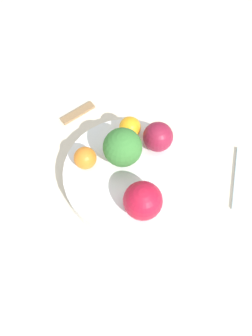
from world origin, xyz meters
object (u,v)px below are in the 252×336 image
(bowl, at_px, (126,176))
(spoon, at_px, (78,113))
(apple_green, at_px, (143,201))
(orange_back, at_px, (130,127))
(orange_front, at_px, (85,158))
(apple_red, at_px, (158,137))
(broccoli, at_px, (123,148))

(bowl, relative_size, spoon, 3.10)
(apple_green, relative_size, orange_back, 1.59)
(orange_front, height_order, spoon, orange_front)
(apple_red, distance_m, orange_back, 0.05)
(broccoli, height_order, orange_front, broccoli)
(bowl, relative_size, broccoli, 2.84)
(broccoli, xyz_separation_m, orange_front, (-0.06, -0.03, -0.02))
(bowl, height_order, apple_green, apple_green)
(apple_red, distance_m, apple_green, 0.12)
(broccoli, bearing_deg, orange_front, -155.04)
(orange_front, bearing_deg, bowl, 7.76)
(bowl, distance_m, spoon, 0.17)
(orange_front, distance_m, orange_back, 0.10)
(bowl, bearing_deg, spoon, 142.71)
(apple_green, relative_size, spoon, 0.88)
(apple_green, distance_m, spoon, 0.25)
(broccoli, xyz_separation_m, apple_red, (0.05, 0.05, -0.02))
(bowl, bearing_deg, orange_back, 104.12)
(orange_back, bearing_deg, bowl, -75.88)
(apple_green, xyz_separation_m, orange_front, (-0.11, 0.04, -0.01))
(apple_green, bearing_deg, spoon, 139.17)
(broccoli, bearing_deg, bowl, -55.15)
(bowl, xyz_separation_m, apple_red, (0.03, 0.07, 0.04))
(orange_back, xyz_separation_m, spoon, (-0.12, 0.03, -0.05))
(orange_back, relative_size, spoon, 0.56)
(broccoli, bearing_deg, orange_back, 96.62)
(broccoli, bearing_deg, apple_green, -50.85)
(bowl, relative_size, orange_back, 5.58)
(orange_back, bearing_deg, apple_red, -7.23)
(apple_red, distance_m, spoon, 0.19)
(broccoli, relative_size, spoon, 1.09)
(orange_front, bearing_deg, spoon, 121.44)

